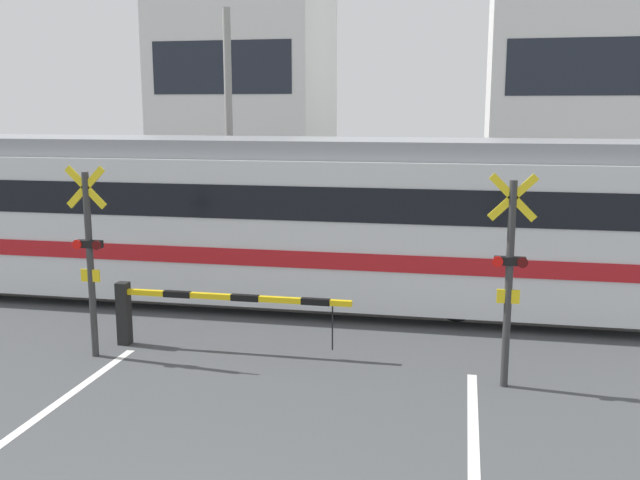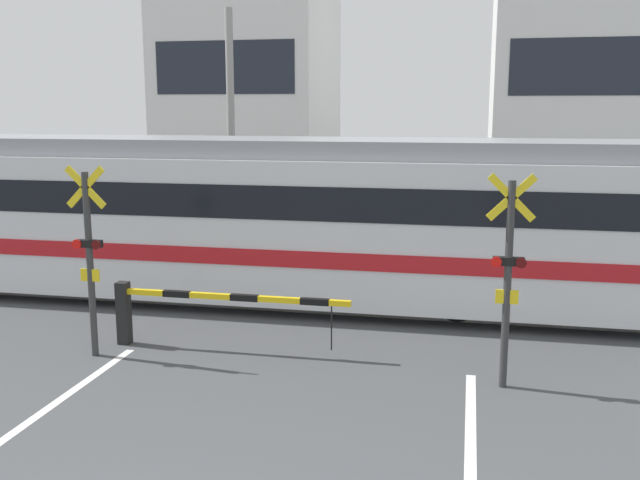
# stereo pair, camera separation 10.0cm
# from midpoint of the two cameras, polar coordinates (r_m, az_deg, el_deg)

# --- Properties ---
(rail_track_near) EXTENTS (50.00, 0.10, 0.08)m
(rail_track_near) POSITION_cam_midpoint_polar(r_m,az_deg,el_deg) (14.16, 0.76, -5.74)
(rail_track_near) COLOR gray
(rail_track_near) RESTS_ON ground_plane
(rail_track_far) EXTENTS (50.00, 0.10, 0.08)m
(rail_track_far) POSITION_cam_midpoint_polar(r_m,az_deg,el_deg) (15.52, 1.78, -4.29)
(rail_track_far) COLOR gray
(rail_track_far) RESTS_ON ground_plane
(commuter_train) EXTENTS (20.67, 2.77, 3.40)m
(commuter_train) POSITION_cam_midpoint_polar(r_m,az_deg,el_deg) (15.64, -12.79, 2.21)
(commuter_train) COLOR silver
(commuter_train) RESTS_ON ground_plane
(crossing_barrier_near) EXTENTS (4.05, 0.20, 1.09)m
(crossing_barrier_near) POSITION_cam_midpoint_polar(r_m,az_deg,el_deg) (12.21, -10.75, -5.14)
(crossing_barrier_near) COLOR black
(crossing_barrier_near) RESTS_ON ground_plane
(crossing_barrier_far) EXTENTS (4.05, 0.20, 1.09)m
(crossing_barrier_far) POSITION_cam_midpoint_polar(r_m,az_deg,el_deg) (17.27, 9.56, -0.51)
(crossing_barrier_far) COLOR black
(crossing_barrier_far) RESTS_ON ground_plane
(crossing_signal_left) EXTENTS (0.68, 0.15, 3.12)m
(crossing_signal_left) POSITION_cam_midpoint_polar(r_m,az_deg,el_deg) (11.97, -17.75, -1.00)
(crossing_signal_left) COLOR #333333
(crossing_signal_left) RESTS_ON ground_plane
(crossing_signal_right) EXTENTS (0.68, 0.15, 3.12)m
(crossing_signal_right) POSITION_cam_midpoint_polar(r_m,az_deg,el_deg) (10.45, 15.07, -2.48)
(crossing_signal_right) COLOR #333333
(crossing_signal_right) RESTS_ON ground_plane
(pedestrian) EXTENTS (0.38, 0.22, 1.56)m
(pedestrian) POSITION_cam_midpoint_polar(r_m,az_deg,el_deg) (20.33, 4.75, 1.66)
(pedestrian) COLOR #33384C
(pedestrian) RESTS_ON ground_plane
(building_left_of_street) EXTENTS (6.63, 6.73, 10.08)m
(building_left_of_street) POSITION_cam_midpoint_polar(r_m,az_deg,el_deg) (31.51, -5.48, 12.34)
(building_left_of_street) COLOR white
(building_left_of_street) RESTS_ON ground_plane
(building_right_of_street) EXTENTS (6.14, 6.73, 9.87)m
(building_right_of_street) POSITION_cam_midpoint_polar(r_m,az_deg,el_deg) (30.34, 19.60, 11.67)
(building_right_of_street) COLOR white
(building_right_of_street) RESTS_ON ground_plane
(utility_pole_streetside) EXTENTS (0.22, 0.22, 6.73)m
(utility_pole_streetside) POSITION_cam_midpoint_polar(r_m,az_deg,el_deg) (20.55, -6.99, 8.65)
(utility_pole_streetside) COLOR gray
(utility_pole_streetside) RESTS_ON ground_plane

